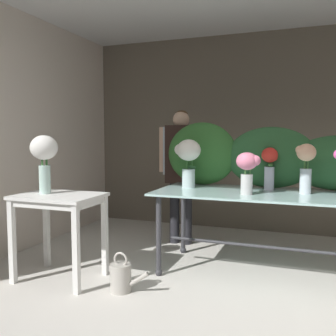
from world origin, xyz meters
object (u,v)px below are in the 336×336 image
Objects in this scene: display_table_glass at (264,204)px; side_table_white at (59,207)px; vase_ivory_freesia at (188,157)px; vase_peach_stock at (306,164)px; vase_scarlet_snapdragons at (269,166)px; watering_can at (121,277)px; vase_white_roses_tall at (44,155)px; florist at (181,162)px; vase_rosy_peonies at (248,168)px.

side_table_white is at bearing -156.34° from display_table_glass.
side_table_white is 1.59× the size of vase_ivory_freesia.
vase_peach_stock is (0.35, 0.05, 0.38)m from display_table_glass.
vase_scarlet_snapdragons reaches higher than watering_can.
side_table_white is at bearing -0.00° from vase_white_roses_tall.
vase_ivory_freesia is at bearing 175.00° from display_table_glass.
vase_white_roses_tall reaches higher than vase_ivory_freesia.
vase_scarlet_snapdragons is 0.84× the size of vase_ivory_freesia.
vase_peach_stock reaches higher than side_table_white.
florist is at bearing 89.58° from watering_can.
vase_white_roses_tall reaches higher than display_table_glass.
side_table_white is at bearing -114.36° from florist.
display_table_glass is 5.34× the size of vase_rosy_peonies.
vase_rosy_peonies is 0.83× the size of vase_peach_stock.
vase_white_roses_tall is (-1.13, -0.84, 0.04)m from vase_ivory_freesia.
vase_white_roses_tall reaches higher than side_table_white.
vase_peach_stock is at bearing -21.45° from vase_scarlet_snapdragons.
vase_peach_stock is at bearing -0.68° from vase_ivory_freesia.
florist is at bearing 136.14° from vase_rosy_peonies.
watering_can is at bearing -4.49° from vase_white_roses_tall.
display_table_glass is 1.34m from florist.
vase_scarlet_snapdragons reaches higher than display_table_glass.
vase_scarlet_snapdragons is (0.02, 0.19, 0.35)m from display_table_glass.
vase_peach_stock is (2.11, 0.82, 0.39)m from side_table_white.
vase_peach_stock is (0.33, -0.13, 0.03)m from vase_scarlet_snapdragons.
florist is 1.71m from vase_white_roses_tall.
vase_scarlet_snapdragons is 1.19× the size of watering_can.
display_table_glass is at bearing -5.00° from vase_ivory_freesia.
vase_white_roses_tall is (-1.77, -0.59, 0.12)m from vase_rosy_peonies.
side_table_white is 2.25× the size of watering_can.
florist is 3.03× the size of vase_white_roses_tall.
side_table_white is 2.30m from vase_peach_stock.
vase_peach_stock is at bearing 20.03° from vase_white_roses_tall.
vase_ivory_freesia is at bearing 36.62° from vase_white_roses_tall.
vase_ivory_freesia is (0.98, 0.84, 0.43)m from side_table_white.
vase_rosy_peonies is (1.62, 0.59, 0.35)m from side_table_white.
display_table_glass is 0.41m from vase_rosy_peonies.
vase_ivory_freesia is 1.37m from watering_can.
florist is 3.53× the size of vase_peach_stock.
watering_can is (0.82, -0.06, -1.02)m from vase_white_roses_tall.
side_table_white is 1.67m from florist.
display_table_glass is 1.26× the size of florist.
vase_peach_stock is 1.94m from watering_can.
florist is 1.58m from vase_peach_stock.
vase_white_roses_tall is at bearing 175.51° from watering_can.
vase_rosy_peonies is at bearing -154.64° from vase_peach_stock.
side_table_white reaches higher than watering_can.
vase_peach_stock is at bearing -25.10° from florist.
vase_scarlet_snapdragons is at bearing 83.53° from display_table_glass.
display_table_glass is at bearing 52.41° from vase_rosy_peonies.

